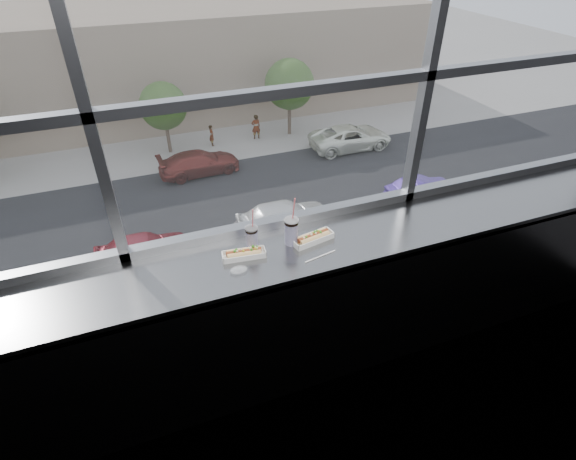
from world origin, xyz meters
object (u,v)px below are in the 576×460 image
object	(u,v)px
car_near_e	(423,187)
car_near_d	(284,212)
hotdog_tray_left	(244,254)
wrapper	(239,270)
loose_straw	(320,256)
soda_cup_right	(291,230)
pedestrian_d	(256,124)
soda_cup_left	(252,237)
car_near_c	(142,244)
tree_center	(163,106)
hotdog_tray_right	(313,238)
pedestrian_c	(211,133)
tree_right	(290,84)
car_far_b	(199,159)
car_far_c	(351,134)

from	to	relation	value
car_near_e	car_near_d	xyz separation A→B (m)	(-8.53, 0.00, 0.21)
hotdog_tray_left	wrapper	size ratio (longest dim) A/B	2.72
loose_straw	soda_cup_right	bearing A→B (deg)	109.31
wrapper	pedestrian_d	xyz separation A→B (m)	(8.60, 28.41, -10.97)
soda_cup_left	wrapper	xyz separation A→B (m)	(-0.14, -0.19, -0.07)
wrapper	car_near_c	distance (m)	19.77
soda_cup_right	tree_center	world-z (taller)	soda_cup_right
pedestrian_d	hotdog_tray_right	bearing A→B (deg)	74.06
pedestrian_c	tree_right	world-z (taller)	tree_right
hotdog_tray_right	car_near_e	size ratio (longest dim) A/B	0.05
tree_right	hotdog_tray_right	bearing A→B (deg)	-110.79
wrapper	tree_right	distance (m)	31.62
soda_cup_left	car_near_c	size ratio (longest dim) A/B	0.05
soda_cup_left	loose_straw	xyz separation A→B (m)	(0.36, -0.23, -0.08)
soda_cup_left	soda_cup_right	distance (m)	0.25
soda_cup_left	wrapper	world-z (taller)	soda_cup_left
loose_straw	wrapper	bearing A→B (deg)	164.06
car_near_d	hotdog_tray_left	bearing A→B (deg)	158.81
car_far_b	tree_center	bearing A→B (deg)	14.25
car_far_b	soda_cup_left	bearing A→B (deg)	168.06
car_near_e	car_near_c	world-z (taller)	car_near_c
car_near_d	tree_right	distance (m)	13.23
loose_straw	tree_center	distance (m)	29.77
wrapper	tree_center	distance (m)	29.77
hotdog_tray_right	car_near_e	bearing A→B (deg)	37.57
car_near_e	car_near_c	size ratio (longest dim) A/B	0.94
hotdog_tray_right	pedestrian_c	size ratio (longest dim) A/B	0.16
car_near_d	pedestrian_d	bearing A→B (deg)	-10.74
car_far_b	pedestrian_c	xyz separation A→B (m)	(1.73, 4.03, -0.10)
car_near_c	wrapper	bearing A→B (deg)	-177.73
pedestrian_d	car_far_b	bearing A→B (deg)	38.45
pedestrian_d	tree_right	world-z (taller)	tree_right
car_far_c	soda_cup_left	bearing A→B (deg)	150.67
car_near_d	car_far_b	distance (m)	8.49
hotdog_tray_left	soda_cup_left	bearing A→B (deg)	49.49
tree_center	car_near_c	bearing A→B (deg)	-104.34
soda_cup_left	tree_center	size ratio (longest dim) A/B	0.06
car_near_c	pedestrian_d	distance (m)	15.33
soda_cup_left	car_far_c	distance (m)	30.15
car_far_c	pedestrian_c	distance (m)	9.98
car_far_c	car_far_b	world-z (taller)	car_far_c
soda_cup_right	tree_center	bearing A→B (deg)	86.35
soda_cup_right	loose_straw	xyz separation A→B (m)	(0.11, -0.20, -0.10)
car_near_e	pedestrian_c	size ratio (longest dim) A/B	3.05
car_near_d	pedestrian_d	size ratio (longest dim) A/B	3.11
car_near_e	loose_straw	bearing A→B (deg)	139.47
car_near_e	tree_center	xyz separation A→B (m)	(-12.68, 12.00, 2.37)
car_near_c	pedestrian_d	bearing A→B (deg)	-39.00
loose_straw	car_far_c	size ratio (longest dim) A/B	0.03
hotdog_tray_left	hotdog_tray_right	bearing A→B (deg)	7.15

